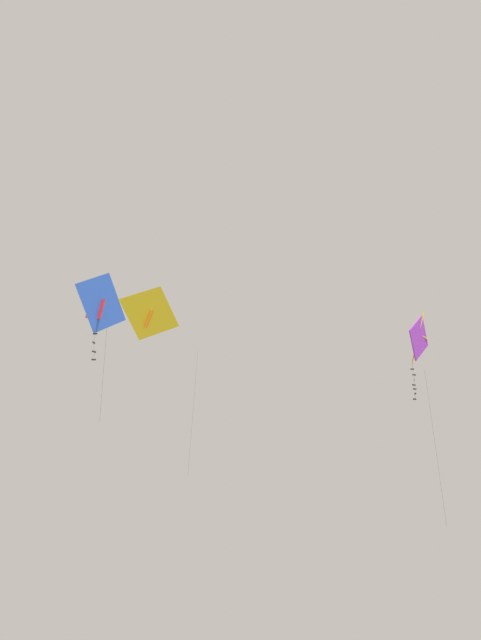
% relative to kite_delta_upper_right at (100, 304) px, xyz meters
% --- Properties ---
extents(kite_delta_upper_right, '(2.83, 1.05, 5.69)m').
position_rel_kite_delta_upper_right_xyz_m(kite_delta_upper_right, '(0.00, 0.00, 0.00)').
color(kite_delta_upper_right, blue).
extents(kite_diamond_near_right, '(2.18, 1.11, 10.25)m').
position_rel_kite_delta_upper_right_xyz_m(kite_diamond_near_right, '(10.95, -11.83, 1.49)').
color(kite_diamond_near_right, purple).
extents(kite_delta_far_centre, '(3.47, 2.56, 6.44)m').
position_rel_kite_delta_upper_right_xyz_m(kite_delta_far_centre, '(-3.93, -3.36, -2.24)').
color(kite_delta_far_centre, yellow).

